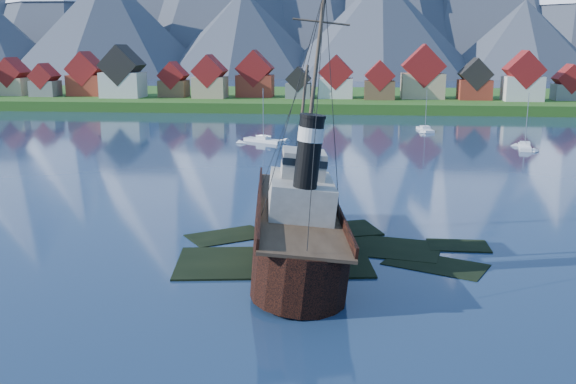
# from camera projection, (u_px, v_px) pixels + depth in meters

# --- Properties ---
(ground) EXTENTS (1400.00, 1400.00, 0.00)m
(ground) POSITION_uv_depth(u_px,v_px,m) (307.00, 257.00, 61.56)
(ground) COLOR #1A2E4B
(ground) RESTS_ON ground
(shoal) EXTENTS (31.71, 21.24, 1.14)m
(shoal) POSITION_uv_depth(u_px,v_px,m) (327.00, 254.00, 63.55)
(shoal) COLOR black
(shoal) RESTS_ON ground
(shore_bank) EXTENTS (600.00, 80.00, 3.20)m
(shore_bank) POSITION_uv_depth(u_px,v_px,m) (342.00, 103.00, 226.39)
(shore_bank) COLOR #184714
(shore_bank) RESTS_ON ground
(seawall) EXTENTS (600.00, 2.50, 2.00)m
(seawall) POSITION_uv_depth(u_px,v_px,m) (340.00, 114.00, 189.54)
(seawall) COLOR #3F3D38
(seawall) RESTS_ON ground
(town) EXTENTS (250.96, 16.69, 17.30)m
(town) POSITION_uv_depth(u_px,v_px,m) (241.00, 79.00, 210.41)
(town) COLOR maroon
(town) RESTS_ON ground
(tugboat_wreck) EXTENTS (7.61, 32.81, 26.00)m
(tugboat_wreck) POSITION_uv_depth(u_px,v_px,m) (294.00, 220.00, 62.38)
(tugboat_wreck) COLOR black
(tugboat_wreck) RESTS_ON ground
(sailboat_c) EXTENTS (8.96, 6.58, 11.70)m
(sailboat_c) POSITION_uv_depth(u_px,v_px,m) (263.00, 141.00, 134.50)
(sailboat_c) COLOR silver
(sailboat_c) RESTS_ON ground
(sailboat_d) EXTENTS (3.58, 8.59, 11.40)m
(sailboat_d) POSITION_uv_depth(u_px,v_px,m) (525.00, 147.00, 125.89)
(sailboat_d) COLOR silver
(sailboat_d) RESTS_ON ground
(sailboat_e) EXTENTS (3.58, 8.88, 10.03)m
(sailboat_e) POSITION_uv_depth(u_px,v_px,m) (425.00, 130.00, 152.10)
(sailboat_e) COLOR silver
(sailboat_e) RESTS_ON ground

